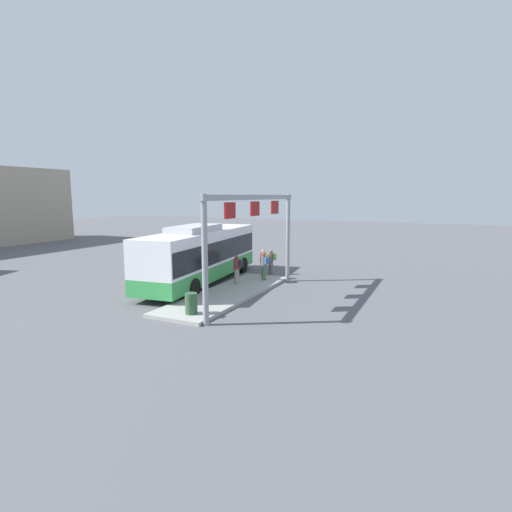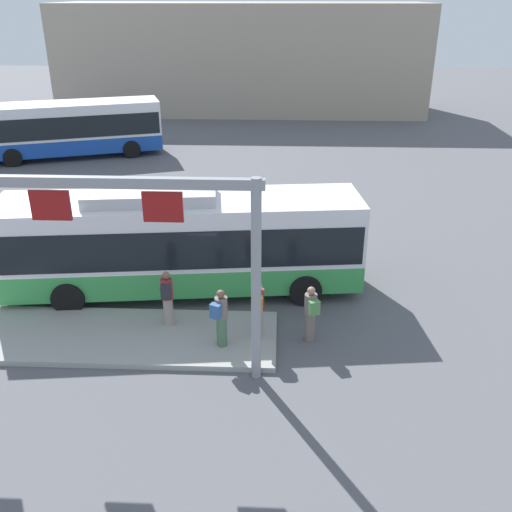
{
  "view_description": "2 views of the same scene",
  "coord_description": "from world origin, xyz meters",
  "px_view_note": "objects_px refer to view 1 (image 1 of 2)",
  "views": [
    {
      "loc": [
        -19.74,
        -12.84,
        5.15
      ],
      "look_at": [
        3.71,
        -1.81,
        1.2
      ],
      "focal_mm": 28.06,
      "sensor_mm": 36.0,
      "label": 1
    },
    {
      "loc": [
        3.05,
        -16.21,
        8.83
      ],
      "look_at": [
        2.38,
        -1.07,
        1.76
      ],
      "focal_mm": 39.98,
      "sensor_mm": 36.0,
      "label": 2
    }
  ],
  "objects_px": {
    "person_boarding": "(271,261)",
    "person_waiting_near": "(264,265)",
    "person_waiting_mid": "(264,262)",
    "person_waiting_far": "(237,268)",
    "trash_bin": "(191,303)",
    "bus_main": "(201,252)"
  },
  "relations": [
    {
      "from": "bus_main",
      "to": "person_waiting_mid",
      "type": "xyz_separation_m",
      "value": [
        2.52,
        -2.89,
        -0.76
      ]
    },
    {
      "from": "trash_bin",
      "to": "person_waiting_far",
      "type": "bearing_deg",
      "value": 9.08
    },
    {
      "from": "bus_main",
      "to": "person_boarding",
      "type": "bearing_deg",
      "value": -41.88
    },
    {
      "from": "person_waiting_near",
      "to": "trash_bin",
      "type": "height_order",
      "value": "person_waiting_near"
    },
    {
      "from": "person_waiting_far",
      "to": "trash_bin",
      "type": "distance_m",
      "value": 6.08
    },
    {
      "from": "person_waiting_mid",
      "to": "person_waiting_far",
      "type": "height_order",
      "value": "same"
    },
    {
      "from": "person_waiting_mid",
      "to": "person_waiting_near",
      "type": "bearing_deg",
      "value": 116.77
    },
    {
      "from": "person_waiting_mid",
      "to": "person_waiting_far",
      "type": "xyz_separation_m",
      "value": [
        -2.55,
        0.49,
        0.0
      ]
    },
    {
      "from": "person_waiting_mid",
      "to": "person_boarding",
      "type": "bearing_deg",
      "value": -86.68
    },
    {
      "from": "trash_bin",
      "to": "person_waiting_near",
      "type": "bearing_deg",
      "value": -0.12
    },
    {
      "from": "person_boarding",
      "to": "person_waiting_near",
      "type": "bearing_deg",
      "value": 84.95
    },
    {
      "from": "person_waiting_near",
      "to": "person_waiting_mid",
      "type": "distance_m",
      "value": 1.07
    },
    {
      "from": "person_boarding",
      "to": "person_waiting_near",
      "type": "relative_size",
      "value": 1.0
    },
    {
      "from": "bus_main",
      "to": "person_boarding",
      "type": "height_order",
      "value": "bus_main"
    },
    {
      "from": "bus_main",
      "to": "person_boarding",
      "type": "xyz_separation_m",
      "value": [
        3.95,
        -2.8,
        -0.92
      ]
    },
    {
      "from": "person_waiting_near",
      "to": "person_waiting_far",
      "type": "xyz_separation_m",
      "value": [
        -1.6,
        0.97,
        0.0
      ]
    },
    {
      "from": "trash_bin",
      "to": "person_waiting_mid",
      "type": "bearing_deg",
      "value": 3.13
    },
    {
      "from": "trash_bin",
      "to": "bus_main",
      "type": "bearing_deg",
      "value": 29.1
    },
    {
      "from": "person_waiting_far",
      "to": "person_boarding",
      "type": "bearing_deg",
      "value": -101.55
    },
    {
      "from": "person_boarding",
      "to": "person_waiting_far",
      "type": "bearing_deg",
      "value": 65.78
    },
    {
      "from": "person_waiting_far",
      "to": "person_waiting_mid",
      "type": "bearing_deg",
      "value": -106.63
    },
    {
      "from": "bus_main",
      "to": "trash_bin",
      "type": "height_order",
      "value": "bus_main"
    }
  ]
}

